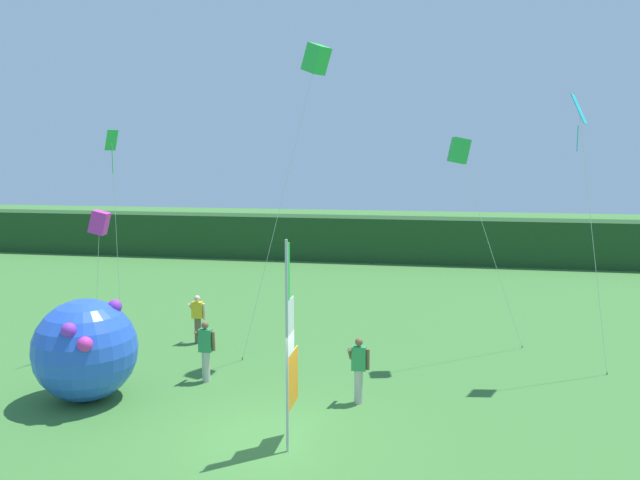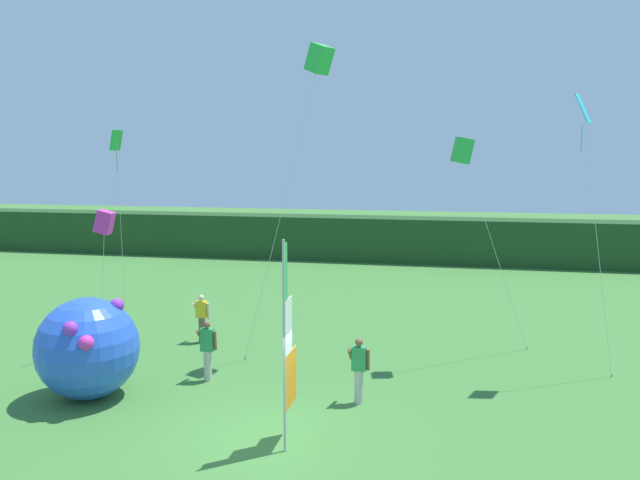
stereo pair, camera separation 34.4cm
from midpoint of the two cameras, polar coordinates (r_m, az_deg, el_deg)
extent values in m
plane|color=#3D7533|center=(14.88, -4.05, -17.28)|extent=(120.00, 120.00, 0.00)
cube|color=#1E421E|center=(38.23, 6.06, 0.09)|extent=(80.00, 2.40, 2.61)
cylinder|color=#B7B7BC|center=(13.42, -2.49, -9.63)|extent=(0.06, 0.06, 4.56)
cube|color=orange|center=(14.16, -1.95, -12.32)|extent=(0.02, 0.97, 1.22)
cube|color=white|center=(13.63, -2.15, -7.77)|extent=(0.02, 0.60, 1.22)
cube|color=green|center=(13.18, -2.37, -2.87)|extent=(0.02, 0.23, 1.22)
cylinder|color=brown|center=(21.91, -10.11, -7.95)|extent=(0.22, 0.22, 0.86)
cube|color=yellow|center=(21.73, -10.15, -6.15)|extent=(0.36, 0.20, 0.55)
sphere|color=beige|center=(21.65, -10.18, -5.13)|extent=(0.20, 0.20, 0.20)
cylinder|color=beige|center=(21.86, -10.66, -5.95)|extent=(0.09, 0.48, 0.42)
cylinder|color=beige|center=(21.67, -9.58, -6.31)|extent=(0.09, 0.14, 0.56)
cylinder|color=#B7B2A3|center=(16.55, 4.11, -13.02)|extent=(0.22, 0.22, 0.86)
cube|color=#2D8E4C|center=(16.31, 4.13, -10.58)|extent=(0.36, 0.20, 0.62)
sphere|color=brown|center=(16.18, 4.15, -9.14)|extent=(0.20, 0.20, 0.20)
cylinder|color=brown|center=(16.37, 3.35, -10.20)|extent=(0.09, 0.48, 0.42)
cylinder|color=brown|center=(16.29, 4.95, -10.67)|extent=(0.09, 0.14, 0.56)
cylinder|color=#B7B2A3|center=(18.30, -9.51, -11.08)|extent=(0.22, 0.22, 0.86)
cube|color=#2D8E4C|center=(18.07, -9.56, -8.83)|extent=(0.36, 0.20, 0.64)
sphere|color=brown|center=(17.95, -9.59, -7.49)|extent=(0.20, 0.20, 0.20)
cylinder|color=brown|center=(18.18, -10.18, -8.44)|extent=(0.09, 0.48, 0.42)
cylinder|color=brown|center=(18.00, -8.86, -8.90)|extent=(0.09, 0.14, 0.56)
sphere|color=blue|center=(17.60, -19.62, -9.15)|extent=(2.63, 2.63, 2.63)
sphere|color=#DB33A8|center=(16.29, -19.70, -8.69)|extent=(0.37, 0.37, 0.37)
sphere|color=purple|center=(16.45, -20.96, -7.46)|extent=(0.37, 0.37, 0.37)
sphere|color=purple|center=(17.34, -17.25, -5.64)|extent=(0.37, 0.37, 0.37)
cylinder|color=brown|center=(20.05, -6.25, -10.51)|extent=(0.03, 0.03, 0.08)
cylinder|color=silver|center=(19.30, -2.96, 2.54)|extent=(2.16, 0.98, 9.12)
cube|color=green|center=(19.67, 0.47, 15.96)|extent=(0.96, 0.86, 0.96)
cylinder|color=brown|center=(23.77, -18.70, -7.98)|extent=(0.03, 0.03, 0.08)
cylinder|color=silver|center=(22.57, -18.53, -3.50)|extent=(1.04, 1.18, 4.13)
cube|color=#DB33A8|center=(21.52, -18.36, 1.54)|extent=(0.72, 0.59, 0.81)
cylinder|color=brown|center=(23.21, -16.56, -8.26)|extent=(0.03, 0.03, 0.08)
cylinder|color=silver|center=(21.70, -16.95, -0.40)|extent=(0.78, 1.54, 6.73)
cube|color=green|center=(20.66, -17.39, 8.55)|extent=(0.28, 0.49, 0.63)
cylinder|color=green|center=(20.66, -17.31, 6.69)|extent=(0.02, 0.02, 0.70)
cylinder|color=brown|center=(22.03, 18.52, -9.20)|extent=(0.03, 0.03, 0.08)
cylinder|color=silver|center=(20.38, 16.02, -1.32)|extent=(2.27, 1.75, 6.40)
cube|color=green|center=(19.23, 13.18, 7.83)|extent=(0.70, 0.60, 0.80)
cylinder|color=brown|center=(20.30, 25.18, -10.97)|extent=(0.03, 0.03, 0.08)
cylinder|color=silver|center=(19.27, 24.16, -0.52)|extent=(1.19, 0.19, 7.51)
cube|color=#23B2C6|center=(18.95, 23.06, 10.81)|extent=(0.59, 0.73, 0.82)
cylinder|color=#23B2C6|center=(18.91, 22.94, 8.40)|extent=(0.02, 0.02, 0.70)
camera|label=1|loc=(0.17, -89.36, 0.08)|focal=35.62mm
camera|label=2|loc=(0.17, 90.64, -0.08)|focal=35.62mm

